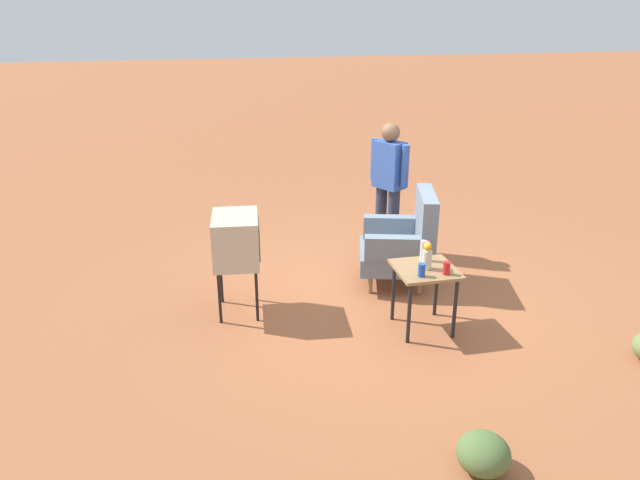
{
  "coord_description": "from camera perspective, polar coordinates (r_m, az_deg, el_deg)",
  "views": [
    {
      "loc": [
        5.64,
        -1.89,
        2.94
      ],
      "look_at": [
        0.01,
        -0.68,
        0.65
      ],
      "focal_mm": 33.62,
      "sensor_mm": 36.0,
      "label": 1
    }
  ],
  "objects": [
    {
      "name": "tv_on_stand",
      "position": [
        5.9,
        -7.99,
        0.01
      ],
      "size": [
        0.64,
        0.5,
        1.03
      ],
      "color": "black",
      "rests_on": "ground"
    },
    {
      "name": "person_standing",
      "position": [
        7.28,
        6.54,
        5.58
      ],
      "size": [
        0.5,
        0.37,
        1.64
      ],
      "color": "#2D3347",
      "rests_on": "ground"
    },
    {
      "name": "soda_can_red",
      "position": [
        5.55,
        11.95,
        -2.63
      ],
      "size": [
        0.07,
        0.07,
        0.12
      ],
      "primitive_type": "cylinder",
      "color": "red",
      "rests_on": "side_table"
    },
    {
      "name": "shrub_near",
      "position": [
        4.37,
        15.28,
        -19.02
      ],
      "size": [
        0.36,
        0.36,
        0.28
      ],
      "primitive_type": "ellipsoid",
      "color": "#516B38",
      "rests_on": "ground"
    },
    {
      "name": "bottle_short_clear",
      "position": [
        5.79,
        9.81,
        -1.0
      ],
      "size": [
        0.06,
        0.06,
        0.2
      ],
      "primitive_type": "cylinder",
      "color": "silver",
      "rests_on": "side_table"
    },
    {
      "name": "flower_vase",
      "position": [
        5.6,
        10.16,
        -1.32
      ],
      "size": [
        0.15,
        0.1,
        0.27
      ],
      "color": "silver",
      "rests_on": "side_table"
    },
    {
      "name": "side_table",
      "position": [
        5.71,
        9.95,
        -3.51
      ],
      "size": [
        0.56,
        0.56,
        0.64
      ],
      "color": "black",
      "rests_on": "ground"
    },
    {
      "name": "ground_plane",
      "position": [
        6.64,
        5.75,
        -4.73
      ],
      "size": [
        60.0,
        60.0,
        0.0
      ],
      "primitive_type": "plane",
      "color": "#A05B38"
    },
    {
      "name": "armchair",
      "position": [
        6.62,
        8.02,
        -0.18
      ],
      "size": [
        0.94,
        0.95,
        1.06
      ],
      "color": "#937047",
      "rests_on": "ground"
    },
    {
      "name": "soda_can_blue",
      "position": [
        5.47,
        9.64,
        -2.84
      ],
      "size": [
        0.07,
        0.07,
        0.12
      ],
      "primitive_type": "cylinder",
      "color": "blue",
      "rests_on": "side_table"
    }
  ]
}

